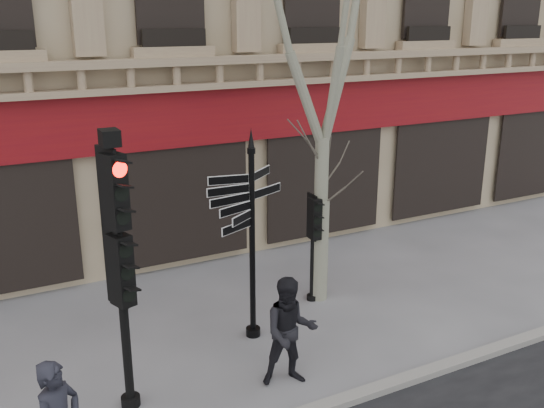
{
  "coord_description": "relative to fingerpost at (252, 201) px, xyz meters",
  "views": [
    {
      "loc": [
        -4.31,
        -8.05,
        5.77
      ],
      "look_at": [
        0.2,
        0.6,
        2.75
      ],
      "focal_mm": 40.0,
      "sensor_mm": 36.0,
      "label": 1
    }
  ],
  "objects": [
    {
      "name": "fingerpost",
      "position": [
        0.0,
        0.0,
        0.0
      ],
      "size": [
        2.0,
        2.0,
        3.96
      ],
      "rotation": [
        0.0,
        0.0,
        0.23
      ],
      "color": "black",
      "rests_on": "ground"
    },
    {
      "name": "traffic_signal_main",
      "position": [
        -2.62,
        -1.06,
        0.07
      ],
      "size": [
        0.56,
        0.48,
        4.32
      ],
      "rotation": [
        0.0,
        0.0,
        0.33
      ],
      "color": "black",
      "rests_on": "ground"
    },
    {
      "name": "traffic_signal_secondary",
      "position": [
        1.77,
        0.78,
        -1.08
      ],
      "size": [
        0.4,
        0.29,
        2.27
      ],
      "rotation": [
        0.0,
        0.0,
        -0.06
      ],
      "color": "black",
      "rests_on": "ground"
    },
    {
      "name": "pedestrian_b",
      "position": [
        -0.13,
        -1.66,
        -1.74
      ],
      "size": [
        1.07,
        0.94,
        1.85
      ],
      "primitive_type": "imported",
      "rotation": [
        0.0,
        0.0,
        -0.3
      ],
      "color": "black",
      "rests_on": "ground"
    },
    {
      "name": "ground",
      "position": [
        -0.1,
        -1.17,
        -2.66
      ],
      "size": [
        80.0,
        80.0,
        0.0
      ],
      "primitive_type": "plane",
      "color": "#5C5B60",
      "rests_on": "ground"
    },
    {
      "name": "kerb",
      "position": [
        -0.1,
        -2.57,
        -2.6
      ],
      "size": [
        80.0,
        0.25,
        0.12
      ],
      "primitive_type": "cube",
      "color": "gray",
      "rests_on": "ground"
    },
    {
      "name": "plane_tree",
      "position": [
        1.94,
        0.78,
        3.29
      ],
      "size": [
        3.19,
        3.19,
        8.48
      ],
      "color": "gray",
      "rests_on": "ground"
    }
  ]
}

